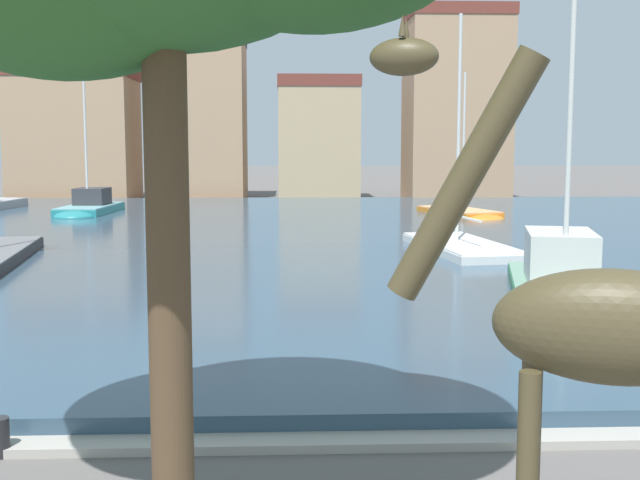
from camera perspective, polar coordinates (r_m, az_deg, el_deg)
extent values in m
cube|color=#334C60|center=(32.92, -4.43, 0.22)|extent=(78.06, 44.82, 0.35)
cube|color=#ADA89E|center=(10.80, -8.73, -14.09)|extent=(78.06, 0.50, 0.12)
ellipsoid|color=#4C4228|center=(6.26, 20.00, -5.80)|extent=(1.85, 1.20, 0.86)
cylinder|color=#4C4228|center=(6.16, 10.24, 4.38)|extent=(1.19, 0.62, 1.92)
ellipsoid|color=#4C4228|center=(6.27, 5.95, 12.75)|extent=(0.60, 0.45, 0.29)
cone|color=#4C4228|center=(6.23, 5.84, 14.87)|extent=(0.06, 0.06, 0.16)
cone|color=#4C4228|center=(6.37, 6.10, 14.69)|extent=(0.06, 0.06, 0.16)
ellipsoid|color=black|center=(30.04, -21.05, -0.53)|extent=(2.33, 3.18, 0.63)
cube|color=orange|center=(42.26, 9.75, 1.73)|extent=(3.61, 5.77, 0.58)
ellipsoid|color=orange|center=(40.06, 11.52, 1.42)|extent=(2.38, 2.36, 0.55)
cube|color=#E2A56E|center=(42.24, 9.76, 2.16)|extent=(3.54, 5.65, 0.06)
cylinder|color=silver|center=(41.76, 10.12, 6.83)|extent=(0.12, 0.12, 6.94)
cylinder|color=silver|center=(42.65, 9.43, 3.38)|extent=(0.63, 1.82, 0.08)
ellipsoid|color=#939399|center=(50.77, -21.05, 2.31)|extent=(2.13, 3.01, 0.73)
cube|color=white|center=(27.53, 9.94, -0.87)|extent=(3.10, 6.60, 0.60)
ellipsoid|color=white|center=(30.36, 8.00, -0.13)|extent=(2.33, 2.47, 0.57)
cube|color=silver|center=(27.49, 9.95, -0.19)|extent=(3.04, 6.46, 0.06)
cylinder|color=silver|center=(27.75, 9.77, 7.70)|extent=(0.12, 0.12, 7.61)
cylinder|color=silver|center=(26.81, 10.45, 1.50)|extent=(0.37, 2.21, 0.08)
cube|color=teal|center=(44.09, -15.91, 1.86)|extent=(2.55, 5.70, 0.71)
ellipsoid|color=teal|center=(41.57, -16.96, 1.54)|extent=(2.12, 2.06, 0.67)
cube|color=#6EA5A8|center=(44.07, -15.93, 2.35)|extent=(2.50, 5.59, 0.06)
cube|color=#333338|center=(44.44, -15.79, 3.00)|extent=(1.67, 2.04, 0.88)
cylinder|color=silver|center=(43.55, -16.22, 6.50)|extent=(0.12, 0.12, 6.45)
cylinder|color=silver|center=(44.55, -15.76, 3.53)|extent=(0.19, 1.96, 0.08)
cube|color=#236B42|center=(19.61, 16.66, -4.10)|extent=(3.84, 7.65, 0.60)
ellipsoid|color=#236B42|center=(16.21, 17.83, -6.38)|extent=(2.51, 2.96, 0.57)
cube|color=gray|center=(19.55, 16.69, -3.15)|extent=(3.77, 7.50, 0.06)
cube|color=silver|center=(20.00, 16.60, -1.11)|extent=(2.09, 2.86, 1.20)
cylinder|color=silver|center=(18.74, 17.24, 7.86)|extent=(0.12, 0.12, 7.51)
cylinder|color=silver|center=(20.15, 16.57, -0.36)|extent=(0.68, 2.52, 0.08)
cylinder|color=brown|center=(7.93, -10.59, -4.19)|extent=(0.42, 0.42, 4.79)
cylinder|color=#232326|center=(11.13, -21.67, -12.82)|extent=(0.24, 0.24, 0.50)
cube|color=tan|center=(60.93, -16.89, 6.80)|extent=(8.35, 6.49, 8.58)
cube|color=brown|center=(61.14, -17.04, 11.20)|extent=(8.51, 6.62, 0.80)
cube|color=tan|center=(59.71, -7.83, 8.29)|extent=(5.17, 7.28, 11.21)
cube|color=#42424C|center=(60.19, -7.93, 14.01)|extent=(5.28, 7.42, 0.80)
cube|color=tan|center=(57.93, -0.14, 6.75)|extent=(5.60, 5.84, 7.86)
cube|color=brown|center=(58.09, -0.14, 11.03)|extent=(5.72, 5.96, 0.80)
cube|color=tan|center=(58.48, 9.56, 8.96)|extent=(6.89, 5.87, 12.56)
cube|color=brown|center=(59.13, 9.69, 15.44)|extent=(7.02, 5.99, 0.80)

